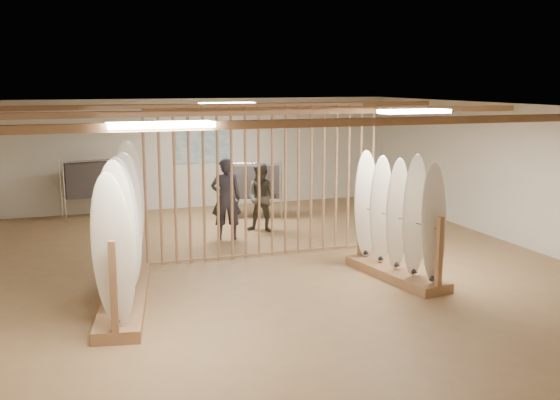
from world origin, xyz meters
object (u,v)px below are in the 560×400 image
object	(u,v)px
rack_right	(397,237)
shopper_a	(226,193)
shopper_b	(262,193)
clothing_rack_a	(92,179)
clothing_rack_b	(254,182)
rack_left	(123,254)

from	to	relation	value
rack_right	shopper_a	bearing A→B (deg)	110.05
rack_right	shopper_a	size ratio (longest dim) A/B	1.15
rack_right	shopper_b	world-z (taller)	rack_right
clothing_rack_a	clothing_rack_b	bearing A→B (deg)	-29.83
shopper_b	clothing_rack_b	bearing A→B (deg)	114.04
rack_left	shopper_b	distance (m)	5.07
rack_right	shopper_a	xyz separation A→B (m)	(-1.96, 3.58, 0.26)
rack_right	shopper_b	size ratio (longest dim) A/B	1.31
rack_left	shopper_a	bearing A→B (deg)	64.55
rack_right	shopper_a	world-z (taller)	rack_right
rack_left	shopper_b	size ratio (longest dim) A/B	1.90
shopper_a	shopper_b	size ratio (longest dim) A/B	1.14
clothing_rack_b	rack_left	bearing A→B (deg)	-106.89
rack_left	shopper_a	size ratio (longest dim) A/B	1.67
clothing_rack_b	shopper_b	xyz separation A→B (m)	(-0.24, -1.36, -0.05)
clothing_rack_a	clothing_rack_b	size ratio (longest dim) A/B	1.05
clothing_rack_b	shopper_a	bearing A→B (deg)	-105.04
rack_left	shopper_b	xyz separation A→B (m)	(3.35, 3.81, 0.09)
clothing_rack_a	shopper_a	xyz separation A→B (m)	(2.47, -3.09, 0.03)
rack_left	shopper_a	xyz separation A→B (m)	(2.44, 3.39, 0.20)
rack_left	clothing_rack_a	xyz separation A→B (m)	(-0.03, 6.48, 0.18)
rack_left	rack_right	size ratio (longest dim) A/B	1.45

